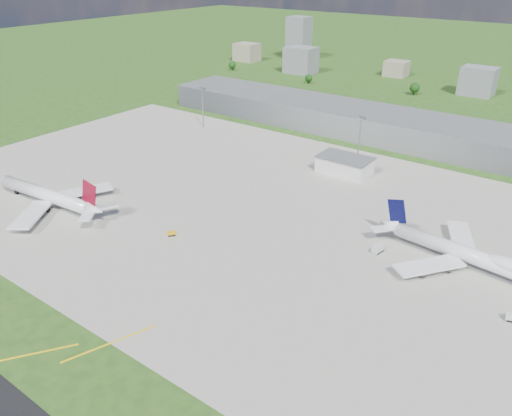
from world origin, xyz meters
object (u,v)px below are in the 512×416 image
Objects in this scene: airliner_blue_quad at (468,255)px; van_white_near at (378,249)px; tug_yellow at (171,234)px; airliner_red_twin at (50,196)px.

airliner_blue_quad reaches higher than van_white_near.
tug_yellow is at bearing 127.59° from van_white_near.
van_white_near is (-29.58, -9.70, -3.48)m from airliner_blue_quad.
airliner_blue_quad is 11.35× the size of van_white_near.
van_white_near is (133.40, 49.88, -3.61)m from airliner_red_twin.
airliner_blue_quad is at bearing -28.03° from tug_yellow.
airliner_red_twin is at bearing -153.18° from airliner_blue_quad.
airliner_blue_quad is at bearing -61.50° from van_white_near.
airliner_red_twin is 1.02× the size of airliner_blue_quad.
airliner_red_twin is 17.30× the size of tug_yellow.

